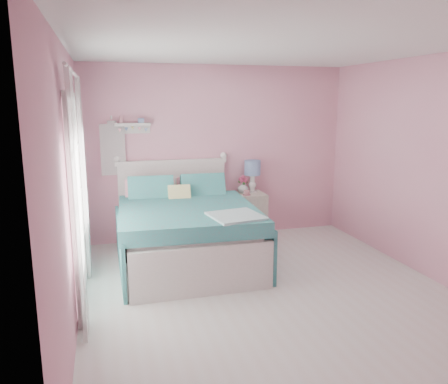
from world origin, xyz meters
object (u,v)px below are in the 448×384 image
bed (185,232)px  teacup (247,193)px  table_lamp (252,170)px  nightstand (248,215)px  vase (243,187)px

bed → teacup: bearing=35.4°
bed → table_lamp: (1.21, 0.87, 0.63)m
nightstand → vase: size_ratio=4.05×
table_lamp → teacup: size_ratio=5.26×
nightstand → table_lamp: 0.70m
bed → teacup: (1.05, 0.67, 0.33)m
nightstand → table_lamp: table_lamp is taller
bed → nightstand: (1.13, 0.80, -0.06)m
table_lamp → nightstand: bearing=-142.2°
bed → nightstand: size_ratio=3.07×
nightstand → teacup: teacup is taller
vase → teacup: 0.18m
nightstand → vase: 0.44m
table_lamp → teacup: table_lamp is taller
bed → table_lamp: bearing=38.6°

